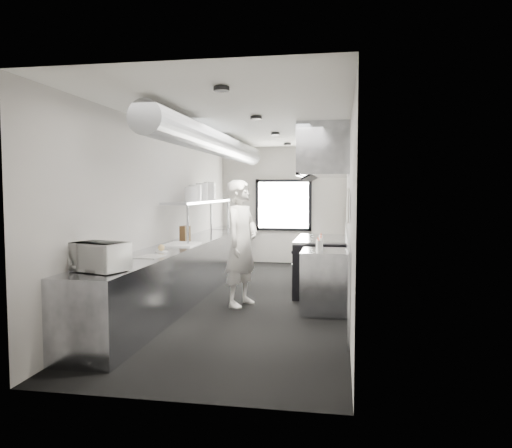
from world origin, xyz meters
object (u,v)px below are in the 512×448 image
at_px(squeeze_bottle_d, 321,243).
at_px(squeeze_bottle_a, 319,247).
at_px(cutting_board, 182,244).
at_px(knife_block, 185,233).
at_px(small_plate, 161,251).
at_px(plate_stack_d, 210,191).
at_px(plate_stack_a, 191,194).
at_px(squeeze_bottle_c, 321,244).
at_px(squeeze_bottle_e, 321,241).
at_px(bottle_station, 324,281).
at_px(exhaust_hood, 325,153).
at_px(plate_stack_b, 195,193).
at_px(line_cook, 242,243).
at_px(deli_tub_b, 107,261).
at_px(microwave, 100,257).
at_px(squeeze_bottle_b, 318,245).
at_px(pass_shelf, 201,202).
at_px(range, 321,265).
at_px(plate_stack_c, 202,192).
at_px(deli_tub_a, 112,258).
at_px(prep_counter, 177,274).
at_px(far_work_table, 230,247).

bearing_deg(squeeze_bottle_d, squeeze_bottle_a, -91.05).
distance_m(cutting_board, knife_block, 0.64).
xyz_separation_m(small_plate, plate_stack_d, (-0.12, 3.04, 0.84)).
height_order(plate_stack_a, squeeze_bottle_c, plate_stack_a).
bearing_deg(squeeze_bottle_e, bottle_station, -76.98).
distance_m(exhaust_hood, knife_block, 2.75).
relative_size(plate_stack_b, squeeze_bottle_d, 1.65).
xyz_separation_m(line_cook, deli_tub_b, (-1.15, -2.08, -0.01)).
height_order(exhaust_hood, bottle_station, exhaust_hood).
xyz_separation_m(microwave, deli_tub_b, (-0.11, 0.37, -0.10)).
height_order(small_plate, cutting_board, cutting_board).
xyz_separation_m(squeeze_bottle_b, squeeze_bottle_d, (0.03, 0.28, 0.00)).
relative_size(microwave, squeeze_bottle_b, 3.06).
height_order(pass_shelf, plate_stack_b, plate_stack_b).
bearing_deg(plate_stack_d, small_plate, -87.67).
distance_m(range, plate_stack_c, 2.63).
height_order(microwave, deli_tub_a, microwave).
height_order(line_cook, squeeze_bottle_b, line_cook).
bearing_deg(deli_tub_a, deli_tub_b, -77.87).
xyz_separation_m(deli_tub_b, plate_stack_a, (0.08, 2.95, 0.74)).
distance_m(microwave, plate_stack_b, 3.78).
bearing_deg(squeeze_bottle_c, exhaust_hood, 90.07).
bearing_deg(exhaust_hood, bottle_station, -87.82).
bearing_deg(plate_stack_c, plate_stack_d, 89.68).
xyz_separation_m(prep_counter, plate_stack_d, (-0.07, 2.23, 1.30)).
bearing_deg(squeeze_bottle_a, exhaust_hood, 89.51).
relative_size(prep_counter, line_cook, 3.13).
bearing_deg(plate_stack_a, squeeze_bottle_e, -19.17).
bearing_deg(range, knife_block, -167.90).
bearing_deg(plate_stack_a, microwave, -89.61).
height_order(cutting_board, plate_stack_b, plate_stack_b).
relative_size(line_cook, plate_stack_c, 5.83).
bearing_deg(plate_stack_c, bottle_station, -38.45).
bearing_deg(deli_tub_a, squeeze_bottle_a, 29.21).
distance_m(prep_counter, cutting_board, 0.47).
bearing_deg(plate_stack_d, plate_stack_a, -88.27).
xyz_separation_m(pass_shelf, plate_stack_c, (-0.03, 0.18, 0.20)).
height_order(deli_tub_a, squeeze_bottle_b, squeeze_bottle_b).
relative_size(range, squeeze_bottle_a, 9.57).
xyz_separation_m(deli_tub_a, squeeze_bottle_e, (2.40, 1.93, 0.04)).
xyz_separation_m(range, small_plate, (-2.13, -2.00, 0.44)).
relative_size(far_work_table, knife_block, 4.68).
bearing_deg(squeeze_bottle_b, exhaust_hood, 88.68).
bearing_deg(plate_stack_b, plate_stack_d, 89.69).
distance_m(prep_counter, squeeze_bottle_c, 2.32).
bearing_deg(plate_stack_c, squeeze_bottle_d, -36.61).
bearing_deg(squeeze_bottle_b, line_cook, 165.33).
height_order(exhaust_hood, knife_block, exhaust_hood).
height_order(prep_counter, plate_stack_c, plate_stack_c).
bearing_deg(line_cook, deli_tub_b, 171.01).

